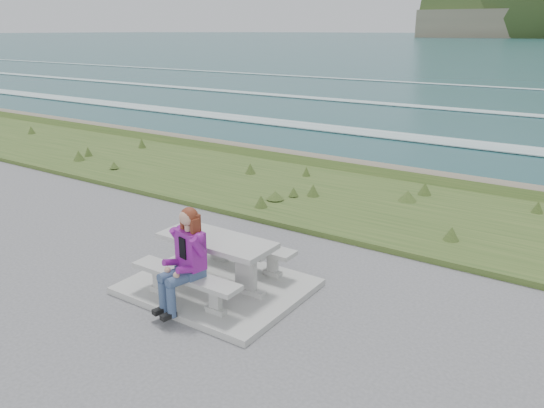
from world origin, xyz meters
name	(u,v)px	position (x,y,z in m)	size (l,w,h in m)	color
concrete_slab	(218,286)	(0.00, 0.00, 0.05)	(2.60, 2.10, 0.10)	#AFAEA9
picnic_table	(217,248)	(0.00, 0.00, 0.68)	(1.80, 0.75, 0.75)	#AFAEA9
bench_landward	(185,280)	(0.00, -0.70, 0.45)	(1.80, 0.35, 0.45)	#AFAEA9
bench_seaward	(245,248)	(0.00, 0.70, 0.45)	(1.80, 0.35, 0.45)	#AFAEA9
grass_verge	(358,205)	(0.00, 5.00, 0.00)	(160.00, 4.50, 0.22)	#2E4A1C
shore_drop	(404,177)	(0.00, 7.90, 0.00)	(160.00, 0.80, 2.20)	brown
ocean	(517,138)	(0.00, 25.09, -1.74)	(1600.00, 1600.00, 0.09)	#1B494D
seated_woman	(182,273)	(0.08, -0.83, 0.63)	(0.55, 0.79, 1.44)	navy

